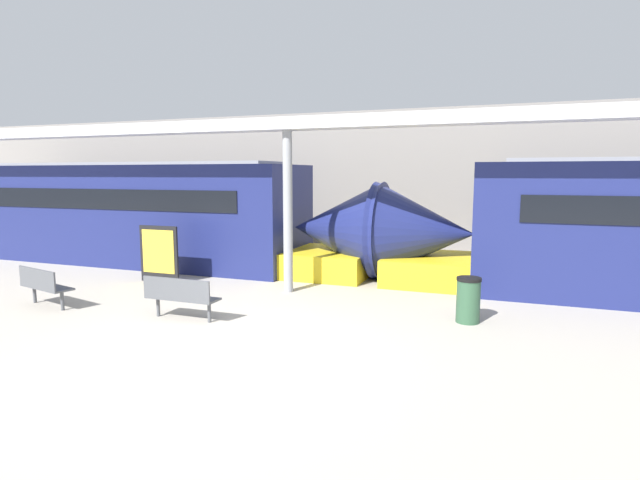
{
  "coord_description": "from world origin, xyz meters",
  "views": [
    {
      "loc": [
        4.17,
        -6.54,
        2.84
      ],
      "look_at": [
        0.41,
        3.62,
        1.4
      ],
      "focal_mm": 28.0,
      "sensor_mm": 36.0,
      "label": 1
    }
  ],
  "objects_px": {
    "train_right": "(134,215)",
    "support_column_near": "(288,213)",
    "bench_near": "(180,295)",
    "bench_far": "(43,284)",
    "trash_bin": "(468,300)",
    "poster_board": "(159,254)"
  },
  "relations": [
    {
      "from": "train_right",
      "to": "support_column_near",
      "type": "distance_m",
      "value": 6.89
    },
    {
      "from": "support_column_near",
      "to": "train_right",
      "type": "bearing_deg",
      "value": 160.68
    },
    {
      "from": "bench_near",
      "to": "bench_far",
      "type": "height_order",
      "value": "same"
    },
    {
      "from": "bench_near",
      "to": "bench_far",
      "type": "bearing_deg",
      "value": -176.03
    },
    {
      "from": "bench_near",
      "to": "train_right",
      "type": "bearing_deg",
      "value": 136.99
    },
    {
      "from": "bench_near",
      "to": "trash_bin",
      "type": "distance_m",
      "value": 5.57
    },
    {
      "from": "bench_near",
      "to": "bench_far",
      "type": "relative_size",
      "value": 1.02
    },
    {
      "from": "trash_bin",
      "to": "support_column_near",
      "type": "distance_m",
      "value": 4.65
    },
    {
      "from": "trash_bin",
      "to": "poster_board",
      "type": "height_order",
      "value": "poster_board"
    },
    {
      "from": "bench_near",
      "to": "poster_board",
      "type": "distance_m",
      "value": 3.78
    },
    {
      "from": "support_column_near",
      "to": "poster_board",
      "type": "bearing_deg",
      "value": -176.8
    },
    {
      "from": "bench_near",
      "to": "support_column_near",
      "type": "xyz_separation_m",
      "value": [
        1.0,
        2.93,
        1.42
      ]
    },
    {
      "from": "train_right",
      "to": "bench_near",
      "type": "relative_size",
      "value": 10.93
    },
    {
      "from": "train_right",
      "to": "bench_far",
      "type": "xyz_separation_m",
      "value": [
        2.17,
        -5.41,
        -1.01
      ]
    },
    {
      "from": "bench_near",
      "to": "support_column_near",
      "type": "relative_size",
      "value": 0.39
    },
    {
      "from": "poster_board",
      "to": "support_column_near",
      "type": "distance_m",
      "value": 3.81
    },
    {
      "from": "bench_near",
      "to": "support_column_near",
      "type": "distance_m",
      "value": 3.4
    },
    {
      "from": "bench_far",
      "to": "poster_board",
      "type": "xyz_separation_m",
      "value": [
        0.71,
        2.93,
        0.25
      ]
    },
    {
      "from": "train_right",
      "to": "support_column_near",
      "type": "bearing_deg",
      "value": -19.32
    },
    {
      "from": "train_right",
      "to": "bench_far",
      "type": "bearing_deg",
      "value": -68.16
    },
    {
      "from": "poster_board",
      "to": "train_right",
      "type": "bearing_deg",
      "value": 139.27
    },
    {
      "from": "train_right",
      "to": "bench_near",
      "type": "height_order",
      "value": "train_right"
    }
  ]
}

